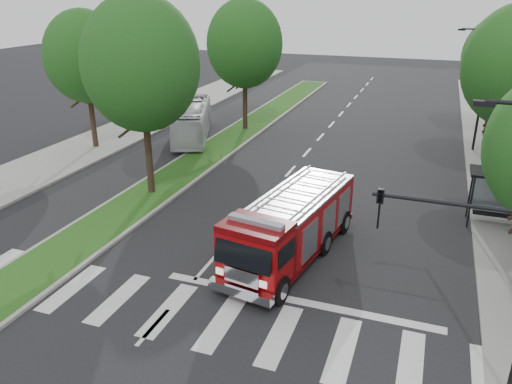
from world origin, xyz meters
TOP-DOWN VIEW (x-y plane):
  - ground at (0.00, 0.00)m, footprint 140.00×140.00m
  - sidewalk_left at (-14.50, 10.00)m, footprint 5.00×80.00m
  - median at (-6.00, 18.00)m, footprint 3.00×50.00m
  - bus_shelter at (11.20, 8.15)m, footprint 3.20×1.60m
  - tree_right_far at (11.50, 24.00)m, footprint 5.00×5.00m
  - tree_median_near at (-6.00, 6.00)m, footprint 5.80×5.80m
  - tree_median_far at (-6.00, 20.00)m, footprint 5.60×5.60m
  - tree_left_mid at (-14.00, 12.00)m, footprint 5.20×5.20m
  - streetlight_right_near at (9.61, -3.50)m, footprint 4.08×0.22m
  - streetlight_right_far at (10.35, 20.00)m, footprint 2.11×0.20m
  - fire_engine at (2.90, 2.01)m, footprint 3.77×8.51m
  - city_bus at (-8.88, 16.71)m, footprint 5.27×9.23m

SIDE VIEW (x-z plane):
  - ground at x=0.00m, z-range 0.00..0.00m
  - sidewalk_left at x=-14.50m, z-range 0.00..0.15m
  - median at x=-6.00m, z-range 0.00..0.16m
  - city_bus at x=-8.88m, z-range 0.00..2.53m
  - fire_engine at x=2.90m, z-range -0.06..2.79m
  - bus_shelter at x=11.20m, z-range 0.73..3.34m
  - streetlight_right_far at x=10.35m, z-range 0.48..8.48m
  - streetlight_right_near at x=9.61m, z-range 0.67..8.67m
  - tree_right_far at x=11.50m, z-range 1.47..10.20m
  - tree_left_mid at x=-14.00m, z-range 1.58..10.74m
  - tree_median_far at x=-6.00m, z-range 1.63..11.35m
  - tree_median_near at x=-6.00m, z-range 1.73..11.89m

